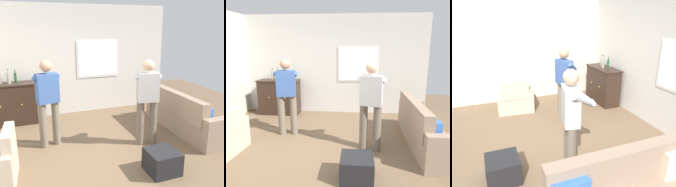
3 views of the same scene
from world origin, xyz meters
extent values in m
plane|color=brown|center=(0.00, 0.00, 0.00)|extent=(10.40, 10.40, 0.00)
cube|color=beige|center=(0.00, 2.66, 1.40)|extent=(5.20, 0.12, 2.80)
cube|color=silver|center=(0.65, 2.60, 1.41)|extent=(1.14, 0.02, 0.98)
cube|color=white|center=(0.65, 2.59, 1.41)|extent=(1.06, 0.03, 0.90)
cube|color=gray|center=(1.98, 0.59, 0.21)|extent=(0.55, 1.94, 0.42)
cube|color=gray|center=(1.77, 0.59, 0.66)|extent=(0.18, 1.94, 0.48)
cube|color=gray|center=(1.98, 1.63, 0.32)|extent=(0.55, 0.18, 0.64)
cube|color=gray|center=(1.98, -0.46, 0.32)|extent=(0.55, 0.18, 0.64)
cube|color=beige|center=(1.90, 1.30, 0.60)|extent=(0.19, 0.41, 0.36)
cube|color=#386BB7|center=(1.90, -0.13, 0.60)|extent=(0.18, 0.41, 0.36)
cube|color=#B2A38E|center=(-1.58, -0.13, 0.62)|extent=(0.19, 0.65, 0.45)
cube|color=black|center=(-1.57, 2.30, 0.48)|extent=(1.13, 0.44, 0.96)
cube|color=black|center=(-1.57, 2.30, 0.97)|extent=(1.17, 0.48, 0.03)
sphere|color=#B79338|center=(-1.80, 2.06, 0.53)|extent=(0.04, 0.04, 0.04)
sphere|color=#B79338|center=(-1.35, 2.06, 0.53)|extent=(0.04, 0.04, 0.04)
cylinder|color=gray|center=(-1.75, 2.34, 1.11)|extent=(0.07, 0.07, 0.24)
cylinder|color=gray|center=(-1.57, 2.27, 1.11)|extent=(0.08, 0.08, 0.25)
cylinder|color=gray|center=(-1.57, 2.27, 1.28)|extent=(0.03, 0.03, 0.07)
cylinder|color=#262626|center=(-1.57, 2.27, 1.32)|extent=(0.03, 0.03, 0.02)
cylinder|color=#1E4C23|center=(-1.43, 2.34, 1.10)|extent=(0.06, 0.06, 0.23)
cylinder|color=#1E4C23|center=(-1.43, 2.34, 1.25)|extent=(0.02, 0.02, 0.06)
cylinder|color=#262626|center=(-1.43, 2.34, 1.29)|extent=(0.03, 0.03, 0.02)
cube|color=black|center=(0.67, -0.71, 0.18)|extent=(0.48, 0.48, 0.37)
cylinder|color=#6B6051|center=(-1.00, 0.84, 0.44)|extent=(0.15, 0.15, 0.88)
cylinder|color=#6B6051|center=(-0.75, 0.89, 0.44)|extent=(0.15, 0.15, 0.88)
cube|color=#385693|center=(-0.88, 0.87, 1.16)|extent=(0.44, 0.30, 0.55)
sphere|color=tan|center=(-0.88, 0.87, 1.57)|extent=(0.22, 0.22, 0.22)
cylinder|color=#385693|center=(-1.02, 1.00, 1.27)|extent=(0.25, 0.44, 0.29)
cylinder|color=#385693|center=(-0.80, 1.05, 1.27)|extent=(0.39, 0.36, 0.29)
cube|color=white|center=(-0.95, 1.18, 1.18)|extent=(0.16, 0.07, 0.04)
cylinder|color=#6B6051|center=(0.78, 0.30, 0.44)|extent=(0.15, 0.15, 0.88)
cylinder|color=#6B6051|center=(1.03, 0.24, 0.44)|extent=(0.15, 0.15, 0.88)
cube|color=#B7B7B7|center=(0.91, 0.27, 1.16)|extent=(0.44, 0.30, 0.55)
sphere|color=#D8AD8C|center=(0.91, 0.27, 1.57)|extent=(0.22, 0.22, 0.22)
cylinder|color=#B7B7B7|center=(0.83, 0.45, 1.27)|extent=(0.39, 0.36, 0.29)
cylinder|color=#B7B7B7|center=(1.06, 0.40, 1.27)|extent=(0.25, 0.44, 0.29)
cube|color=white|center=(0.98, 0.58, 1.18)|extent=(0.16, 0.07, 0.04)
camera|label=1|loc=(-1.35, -3.75, 2.29)|focal=40.00mm
camera|label=2|loc=(0.65, -3.64, 1.98)|focal=35.00mm
camera|label=3|loc=(3.50, -0.83, 2.36)|focal=35.00mm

